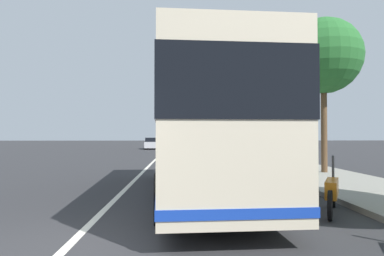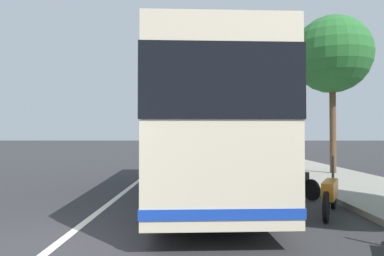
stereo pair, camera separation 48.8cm
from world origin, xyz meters
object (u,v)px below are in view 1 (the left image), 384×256
at_px(motorcycle_far_end, 289,179).
at_px(utility_pole, 285,102).
at_px(roadside_tree_mid_block, 323,56).
at_px(coach_bus, 199,125).
at_px(car_far_distant, 181,144).
at_px(motorcycle_by_tree, 332,192).
at_px(car_oncoming, 187,145).
at_px(roadside_tree_far_block, 237,109).
at_px(car_ahead_same_lane, 152,144).
at_px(car_behind_bus, 185,143).

xyz_separation_m(motorcycle_far_end, utility_pole, (10.62, -3.16, 3.30)).
bearing_deg(motorcycle_far_end, roadside_tree_mid_block, -58.50).
height_order(coach_bus, roadside_tree_mid_block, roadside_tree_mid_block).
height_order(car_far_distant, roadside_tree_mid_block, roadside_tree_mid_block).
bearing_deg(motorcycle_by_tree, utility_pole, 14.08).
bearing_deg(car_oncoming, roadside_tree_far_block, -90.49).
height_order(roadside_tree_mid_block, roadside_tree_far_block, roadside_tree_mid_block).
xyz_separation_m(roadside_tree_mid_block, utility_pole, (5.81, -0.06, -1.44)).
bearing_deg(utility_pole, car_ahead_same_lane, 22.93).
distance_m(car_behind_bus, utility_pole, 29.41).
bearing_deg(motorcycle_by_tree, car_behind_bus, 30.57).
height_order(coach_bus, motorcycle_far_end, coach_bus).
bearing_deg(motorcycle_far_end, car_far_distant, -20.31).
xyz_separation_m(car_far_distant, car_ahead_same_lane, (1.39, 3.69, -0.01)).
relative_size(motorcycle_far_end, car_ahead_same_lane, 0.42).
height_order(car_far_distant, car_ahead_same_lane, car_ahead_same_lane).
xyz_separation_m(car_behind_bus, car_ahead_same_lane, (-5.21, 4.26, -0.01)).
distance_m(motorcycle_by_tree, roadside_tree_far_block, 30.24).
bearing_deg(coach_bus, car_far_distant, -2.61).
bearing_deg(car_behind_bus, car_far_distant, 170.66).
xyz_separation_m(car_behind_bus, utility_pole, (-28.69, -5.68, 3.07)).
height_order(car_oncoming, car_behind_bus, car_oncoming).
bearing_deg(motorcycle_far_end, coach_bus, 63.94).
bearing_deg(car_ahead_same_lane, motorcycle_by_tree, 7.11).
distance_m(motorcycle_by_tree, car_oncoming, 30.41).
height_order(coach_bus, car_oncoming, coach_bus).
distance_m(roadside_tree_far_block, utility_pole, 16.80).
bearing_deg(car_oncoming, roadside_tree_mid_block, -162.11).
height_order(coach_bus, utility_pole, utility_pole).
xyz_separation_m(car_oncoming, utility_pole, (-17.25, -5.55, 3.04)).
bearing_deg(car_ahead_same_lane, roadside_tree_mid_block, 14.92).
distance_m(motorcycle_by_tree, car_ahead_same_lane, 37.19).
relative_size(car_far_distant, roadside_tree_mid_block, 0.62).
height_order(motorcycle_far_end, car_far_distant, car_far_distant).
bearing_deg(coach_bus, car_ahead_same_lane, 3.53).
distance_m(coach_bus, utility_pole, 12.21).
height_order(motorcycle_by_tree, motorcycle_far_end, motorcycle_by_tree).
bearing_deg(roadside_tree_far_block, coach_bus, 168.37).
bearing_deg(coach_bus, roadside_tree_mid_block, -53.55).
distance_m(coach_bus, car_oncoming, 27.89).
bearing_deg(utility_pole, motorcycle_by_tree, 167.24).
relative_size(motorcycle_far_end, car_oncoming, 0.41).
bearing_deg(utility_pole, car_behind_bus, 11.20).
height_order(car_ahead_same_lane, roadside_tree_mid_block, roadside_tree_mid_block).
relative_size(car_oncoming, roadside_tree_far_block, 0.74).
distance_m(car_oncoming, roadside_tree_mid_block, 24.12).
xyz_separation_m(motorcycle_by_tree, car_behind_bus, (41.74, 2.72, 0.22)).
distance_m(coach_bus, motorcycle_far_end, 3.09).
distance_m(motorcycle_far_end, roadside_tree_far_block, 27.88).
distance_m(car_oncoming, car_far_distant, 4.90).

